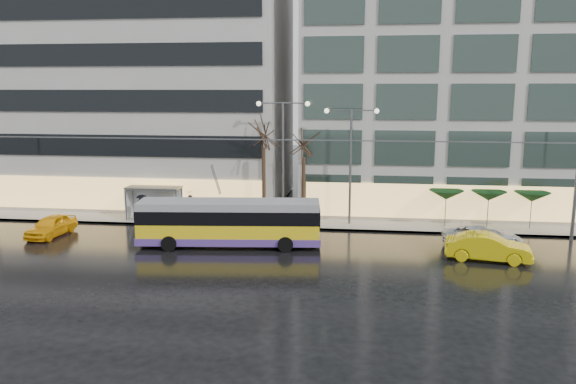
% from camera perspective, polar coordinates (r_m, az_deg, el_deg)
% --- Properties ---
extents(ground, '(140.00, 140.00, 0.00)m').
position_cam_1_polar(ground, '(32.82, -6.49, -7.54)').
color(ground, black).
rests_on(ground, ground).
extents(sidewalk, '(80.00, 10.00, 0.15)m').
position_cam_1_polar(sidewalk, '(45.77, 0.03, -2.17)').
color(sidewalk, gray).
rests_on(sidewalk, ground).
extents(kerb, '(80.00, 0.10, 0.15)m').
position_cam_1_polar(kerb, '(40.99, -0.82, -3.68)').
color(kerb, slate).
rests_on(kerb, ground).
extents(building_left, '(34.00, 14.00, 22.00)m').
position_cam_1_polar(building_left, '(54.61, -18.75, 11.05)').
color(building_left, '#A5A29E').
rests_on(building_left, sidewalk).
extents(building_right, '(32.00, 14.00, 25.00)m').
position_cam_1_polar(building_right, '(50.70, 20.73, 12.71)').
color(building_right, '#A5A29E').
rests_on(building_right, sidewalk).
extents(trolleybus, '(11.89, 4.88, 5.43)m').
position_cam_1_polar(trolleybus, '(36.51, -6.00, -3.26)').
color(trolleybus, yellow).
rests_on(trolleybus, ground).
extents(catenary, '(42.24, 5.12, 7.00)m').
position_cam_1_polar(catenary, '(39.23, -2.50, 1.89)').
color(catenary, '#595B60').
rests_on(catenary, ground).
extents(bus_shelter, '(4.20, 1.60, 2.51)m').
position_cam_1_polar(bus_shelter, '(44.70, -13.83, -0.32)').
color(bus_shelter, '#595B60').
rests_on(bus_shelter, sidewalk).
extents(street_lamp_near, '(3.96, 0.36, 9.03)m').
position_cam_1_polar(street_lamp_near, '(41.68, -0.51, 4.82)').
color(street_lamp_near, '#595B60').
rests_on(street_lamp_near, sidewalk).
extents(street_lamp_far, '(3.96, 0.36, 8.53)m').
position_cam_1_polar(street_lamp_far, '(41.35, 6.39, 4.32)').
color(street_lamp_far, '#595B60').
rests_on(street_lamp_far, sidewalk).
extents(tree_a, '(3.20, 3.20, 8.40)m').
position_cam_1_polar(tree_a, '(42.00, -2.52, 6.35)').
color(tree_a, black).
rests_on(tree_a, sidewalk).
extents(tree_b, '(3.20, 3.20, 7.70)m').
position_cam_1_polar(tree_b, '(41.86, 1.61, 5.40)').
color(tree_b, black).
rests_on(tree_b, sidewalk).
extents(parasol_a, '(2.50, 2.50, 2.65)m').
position_cam_1_polar(parasol_a, '(42.53, 15.78, -0.29)').
color(parasol_a, '#595B60').
rests_on(parasol_a, sidewalk).
extents(parasol_b, '(2.50, 2.50, 2.65)m').
position_cam_1_polar(parasol_b, '(43.09, 19.72, -0.38)').
color(parasol_b, '#595B60').
rests_on(parasol_b, sidewalk).
extents(parasol_c, '(2.50, 2.50, 2.65)m').
position_cam_1_polar(parasol_c, '(43.85, 23.55, -0.46)').
color(parasol_c, '#595B60').
rests_on(parasol_c, sidewalk).
extents(taxi_a, '(2.12, 4.46, 1.47)m').
position_cam_1_polar(taxi_a, '(42.24, -22.93, -3.18)').
color(taxi_a, '#FFB40D').
rests_on(taxi_a, ground).
extents(taxi_b, '(5.17, 2.55, 1.63)m').
position_cam_1_polar(taxi_b, '(35.56, 19.66, -5.31)').
color(taxi_b, '#DCC30B').
rests_on(taxi_b, ground).
extents(sedan_silver, '(5.37, 3.29, 1.39)m').
position_cam_1_polar(sedan_silver, '(38.48, 19.19, -4.28)').
color(sedan_silver, silver).
rests_on(sedan_silver, ground).
extents(pedestrian_a, '(1.20, 1.21, 2.19)m').
position_cam_1_polar(pedestrian_a, '(44.11, -9.97, -0.81)').
color(pedestrian_a, black).
rests_on(pedestrian_a, sidewalk).
extents(pedestrian_b, '(0.95, 0.82, 1.68)m').
position_cam_1_polar(pedestrian_b, '(45.01, -9.93, -1.35)').
color(pedestrian_b, black).
rests_on(pedestrian_b, sidewalk).
extents(pedestrian_c, '(1.33, 0.99, 2.11)m').
position_cam_1_polar(pedestrian_c, '(43.77, -14.58, -1.50)').
color(pedestrian_c, black).
rests_on(pedestrian_c, sidewalk).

